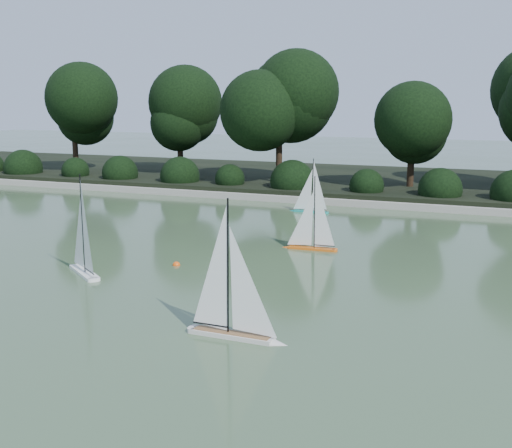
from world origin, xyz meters
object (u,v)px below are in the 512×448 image
(sailboat_teal, at_px, (308,203))
(sailboat_white_b, at_px, (239,316))
(race_buoy, at_px, (176,265))
(sailboat_white_a, at_px, (82,256))
(sailboat_orange, at_px, (308,237))

(sailboat_teal, bearing_deg, sailboat_white_b, -77.84)
(race_buoy, bearing_deg, sailboat_white_a, -140.70)
(sailboat_teal, height_order, race_buoy, sailboat_teal)
(sailboat_white_a, xyz_separation_m, sailboat_teal, (1.76, 7.04, -0.05))
(sailboat_orange, distance_m, sailboat_teal, 4.18)
(race_buoy, bearing_deg, sailboat_orange, 48.94)
(sailboat_white_b, height_order, sailboat_teal, sailboat_white_b)
(sailboat_white_a, relative_size, sailboat_white_b, 0.97)
(sailboat_white_b, xyz_separation_m, sailboat_orange, (-0.65, 4.84, -0.04))
(sailboat_white_b, distance_m, race_buoy, 3.71)
(sailboat_white_b, relative_size, sailboat_orange, 1.20)
(sailboat_orange, bearing_deg, sailboat_teal, 107.48)
(sailboat_white_b, relative_size, sailboat_teal, 1.24)
(sailboat_white_b, relative_size, race_buoy, 13.80)
(sailboat_orange, bearing_deg, sailboat_white_a, -134.64)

